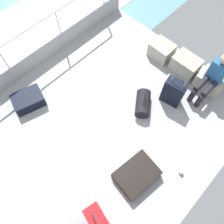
# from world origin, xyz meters

# --- Properties ---
(ground_plane) EXTENTS (4.40, 5.20, 0.06)m
(ground_plane) POSITION_xyz_m (0.00, 0.00, -0.03)
(ground_plane) COLOR #939699
(gunwale_port) EXTENTS (0.06, 5.20, 0.45)m
(gunwale_port) POSITION_xyz_m (-2.17, 0.00, 0.23)
(gunwale_port) COLOR #939699
(gunwale_port) RESTS_ON ground_plane
(railing_port) EXTENTS (0.04, 4.20, 1.02)m
(railing_port) POSITION_xyz_m (-2.17, 0.00, 0.78)
(railing_port) COLOR silver
(railing_port) RESTS_ON ground_plane
(sea_wake) EXTENTS (12.00, 12.00, 0.01)m
(sea_wake) POSITION_xyz_m (-3.60, 0.00, -0.34)
(sea_wake) COLOR #598C9E
(sea_wake) RESTS_ON ground_plane
(cargo_crate_0) EXTENTS (0.54, 0.43, 0.37)m
(cargo_crate_0) POSITION_xyz_m (-0.30, 2.10, 0.19)
(cargo_crate_0) COLOR #9E9989
(cargo_crate_0) RESTS_ON ground_plane
(cargo_crate_1) EXTENTS (0.62, 0.43, 0.39)m
(cargo_crate_1) POSITION_xyz_m (0.35, 2.14, 0.20)
(cargo_crate_1) COLOR gray
(cargo_crate_1) RESTS_ON ground_plane
(cargo_crate_2) EXTENTS (0.61, 0.46, 0.38)m
(cargo_crate_2) POSITION_xyz_m (1.00, 2.14, 0.19)
(cargo_crate_2) COLOR #9E9989
(cargo_crate_2) RESTS_ON ground_plane
(passenger_seated) EXTENTS (0.34, 0.66, 1.08)m
(passenger_seated) POSITION_xyz_m (1.00, 1.96, 0.56)
(passenger_seated) COLOR #26598C
(passenger_seated) RESTS_ON ground_plane
(suitcase_0) EXTENTS (0.45, 0.29, 0.82)m
(suitcase_0) POSITION_xyz_m (0.61, 1.29, 0.32)
(suitcase_0) COLOR black
(suitcase_0) RESTS_ON ground_plane
(suitcase_1) EXTENTS (0.64, 0.80, 0.21)m
(suitcase_1) POSITION_xyz_m (1.15, -0.41, 0.11)
(suitcase_1) COLOR black
(suitcase_1) RESTS_ON ground_plane
(suitcase_2) EXTENTS (0.60, 0.71, 0.26)m
(suitcase_2) POSITION_xyz_m (-1.48, -0.84, 0.13)
(suitcase_2) COLOR black
(suitcase_2) RESTS_ON ground_plane
(suitcase_4) EXTENTS (0.45, 0.32, 0.84)m
(suitcase_4) POSITION_xyz_m (1.18, -1.39, 0.33)
(suitcase_4) COLOR red
(suitcase_4) RESTS_ON ground_plane
(duffel_bag) EXTENTS (0.57, 0.62, 0.43)m
(duffel_bag) POSITION_xyz_m (0.30, 0.75, 0.15)
(duffel_bag) COLOR black
(duffel_bag) RESTS_ON ground_plane
(paper_cup) EXTENTS (0.08, 0.08, 0.10)m
(paper_cup) POSITION_xyz_m (1.69, 0.21, 0.05)
(paper_cup) COLOR white
(paper_cup) RESTS_ON ground_plane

